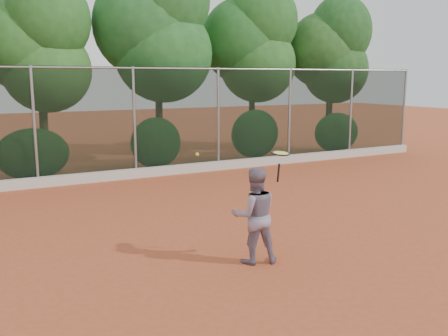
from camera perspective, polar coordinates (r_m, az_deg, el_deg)
name	(u,v)px	position (r m, az deg, el deg)	size (l,w,h in m)	color
ground	(247,237)	(10.16, 2.70, -7.85)	(80.00, 80.00, 0.00)	#A94927
concrete_curb	(138,173)	(16.17, -9.81, -0.58)	(24.00, 0.20, 0.30)	beige
tennis_player	(254,215)	(8.60, 3.49, -5.42)	(0.81, 0.63, 1.67)	slate
chainlink_fence	(134,119)	(16.11, -10.20, 5.51)	(24.09, 0.09, 3.50)	black
foliage_backdrop	(98,40)	(17.85, -14.24, 13.99)	(23.70, 3.63, 7.55)	#472F1B
tennis_racket	(281,155)	(8.52, 6.48, 1.44)	(0.32, 0.33, 0.55)	black
tennis_ball_in_flight	(197,154)	(8.41, -3.08, 1.58)	(0.06, 0.06, 0.06)	#B9CF2F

